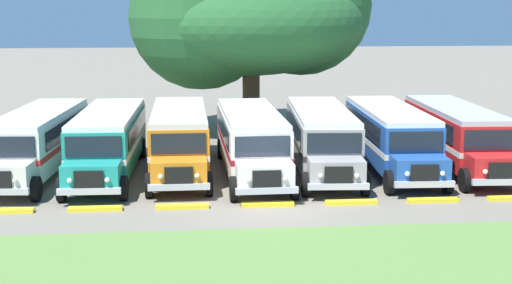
{
  "coord_description": "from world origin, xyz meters",
  "views": [
    {
      "loc": [
        -2.96,
        -26.8,
        7.49
      ],
      "look_at": [
        0.0,
        4.62,
        1.6
      ],
      "focal_mm": 51.09,
      "sensor_mm": 36.0,
      "label": 1
    }
  ],
  "objects_px": {
    "parked_bus_slot_1": "(108,139)",
    "broad_shade_tree": "(252,16)",
    "parked_bus_slot_6": "(456,133)",
    "parked_bus_slot_4": "(321,136)",
    "parked_bus_slot_3": "(251,139)",
    "parked_bus_slot_2": "(179,136)",
    "parked_bus_slot_0": "(38,139)",
    "parked_bus_slot_5": "(390,135)"
  },
  "relations": [
    {
      "from": "parked_bus_slot_0",
      "to": "parked_bus_slot_1",
      "type": "bearing_deg",
      "value": 89.79
    },
    {
      "from": "parked_bus_slot_4",
      "to": "parked_bus_slot_5",
      "type": "bearing_deg",
      "value": 94.49
    },
    {
      "from": "parked_bus_slot_1",
      "to": "parked_bus_slot_4",
      "type": "distance_m",
      "value": 9.76
    },
    {
      "from": "parked_bus_slot_0",
      "to": "parked_bus_slot_5",
      "type": "bearing_deg",
      "value": 93.12
    },
    {
      "from": "parked_bus_slot_6",
      "to": "parked_bus_slot_1",
      "type": "bearing_deg",
      "value": -87.74
    },
    {
      "from": "parked_bus_slot_1",
      "to": "parked_bus_slot_4",
      "type": "bearing_deg",
      "value": 90.71
    },
    {
      "from": "parked_bus_slot_0",
      "to": "parked_bus_slot_4",
      "type": "distance_m",
      "value": 12.93
    },
    {
      "from": "parked_bus_slot_2",
      "to": "parked_bus_slot_4",
      "type": "distance_m",
      "value": 6.58
    },
    {
      "from": "parked_bus_slot_0",
      "to": "parked_bus_slot_4",
      "type": "height_order",
      "value": "same"
    },
    {
      "from": "parked_bus_slot_6",
      "to": "parked_bus_slot_0",
      "type": "bearing_deg",
      "value": -88.47
    },
    {
      "from": "parked_bus_slot_6",
      "to": "parked_bus_slot_5",
      "type": "bearing_deg",
      "value": -86.2
    },
    {
      "from": "parked_bus_slot_6",
      "to": "broad_shade_tree",
      "type": "bearing_deg",
      "value": -139.59
    },
    {
      "from": "parked_bus_slot_4",
      "to": "broad_shade_tree",
      "type": "height_order",
      "value": "broad_shade_tree"
    },
    {
      "from": "parked_bus_slot_3",
      "to": "parked_bus_slot_4",
      "type": "bearing_deg",
      "value": 95.67
    },
    {
      "from": "parked_bus_slot_1",
      "to": "parked_bus_slot_3",
      "type": "bearing_deg",
      "value": 86.9
    },
    {
      "from": "parked_bus_slot_4",
      "to": "parked_bus_slot_6",
      "type": "relative_size",
      "value": 1.0
    },
    {
      "from": "parked_bus_slot_0",
      "to": "parked_bus_slot_4",
      "type": "bearing_deg",
      "value": 92.59
    },
    {
      "from": "parked_bus_slot_3",
      "to": "parked_bus_slot_6",
      "type": "bearing_deg",
      "value": 92.05
    },
    {
      "from": "parked_bus_slot_5",
      "to": "parked_bus_slot_1",
      "type": "bearing_deg",
      "value": -88.35
    },
    {
      "from": "parked_bus_slot_2",
      "to": "parked_bus_slot_6",
      "type": "bearing_deg",
      "value": 88.08
    },
    {
      "from": "parked_bus_slot_2",
      "to": "parked_bus_slot_3",
      "type": "bearing_deg",
      "value": 74.49
    },
    {
      "from": "parked_bus_slot_2",
      "to": "parked_bus_slot_3",
      "type": "relative_size",
      "value": 1.0
    },
    {
      "from": "parked_bus_slot_6",
      "to": "broad_shade_tree",
      "type": "relative_size",
      "value": 0.75
    },
    {
      "from": "parked_bus_slot_3",
      "to": "parked_bus_slot_0",
      "type": "bearing_deg",
      "value": -95.58
    },
    {
      "from": "parked_bus_slot_0",
      "to": "parked_bus_slot_1",
      "type": "relative_size",
      "value": 1.01
    },
    {
      "from": "parked_bus_slot_1",
      "to": "parked_bus_slot_5",
      "type": "distance_m",
      "value": 13.04
    },
    {
      "from": "broad_shade_tree",
      "to": "parked_bus_slot_6",
      "type": "bearing_deg",
      "value": -51.97
    },
    {
      "from": "parked_bus_slot_2",
      "to": "parked_bus_slot_3",
      "type": "distance_m",
      "value": 3.38
    },
    {
      "from": "parked_bus_slot_1",
      "to": "broad_shade_tree",
      "type": "distance_m",
      "value": 14.46
    },
    {
      "from": "parked_bus_slot_1",
      "to": "parked_bus_slot_2",
      "type": "height_order",
      "value": "same"
    },
    {
      "from": "parked_bus_slot_2",
      "to": "parked_bus_slot_6",
      "type": "relative_size",
      "value": 1.0
    },
    {
      "from": "parked_bus_slot_5",
      "to": "parked_bus_slot_6",
      "type": "bearing_deg",
      "value": 93.56
    },
    {
      "from": "parked_bus_slot_3",
      "to": "parked_bus_slot_4",
      "type": "relative_size",
      "value": 0.99
    },
    {
      "from": "parked_bus_slot_6",
      "to": "broad_shade_tree",
      "type": "distance_m",
      "value": 15.13
    },
    {
      "from": "parked_bus_slot_1",
      "to": "parked_bus_slot_6",
      "type": "height_order",
      "value": "same"
    },
    {
      "from": "parked_bus_slot_2",
      "to": "parked_bus_slot_5",
      "type": "distance_m",
      "value": 9.85
    },
    {
      "from": "parked_bus_slot_6",
      "to": "parked_bus_slot_3",
      "type": "bearing_deg",
      "value": -84.69
    },
    {
      "from": "parked_bus_slot_2",
      "to": "parked_bus_slot_0",
      "type": "bearing_deg",
      "value": -89.31
    },
    {
      "from": "parked_bus_slot_1",
      "to": "parked_bus_slot_3",
      "type": "relative_size",
      "value": 1.0
    },
    {
      "from": "parked_bus_slot_5",
      "to": "broad_shade_tree",
      "type": "distance_m",
      "value": 13.6
    },
    {
      "from": "parked_bus_slot_4",
      "to": "parked_bus_slot_6",
      "type": "bearing_deg",
      "value": 94.81
    },
    {
      "from": "parked_bus_slot_0",
      "to": "parked_bus_slot_1",
      "type": "distance_m",
      "value": 3.18
    }
  ]
}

